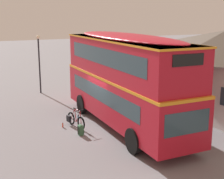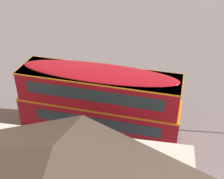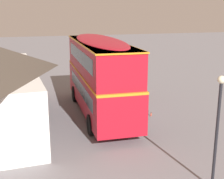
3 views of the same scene
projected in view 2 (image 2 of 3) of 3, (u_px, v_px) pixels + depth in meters
name	position (u px, v px, depth m)	size (l,w,h in m)	color
ground_plane	(113.00, 127.00, 20.54)	(120.00, 120.00, 0.00)	slate
double_decker_bus	(99.00, 100.00, 18.65)	(10.23, 2.85, 4.79)	black
touring_bicycle	(122.00, 111.00, 21.54)	(1.67, 0.64, 1.02)	black
backpack_on_ground	(107.00, 108.00, 21.97)	(0.31, 0.29, 0.53)	#386642
water_bottle_red_squeeze	(127.00, 109.00, 22.14)	(0.07, 0.07, 0.25)	#D84C33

